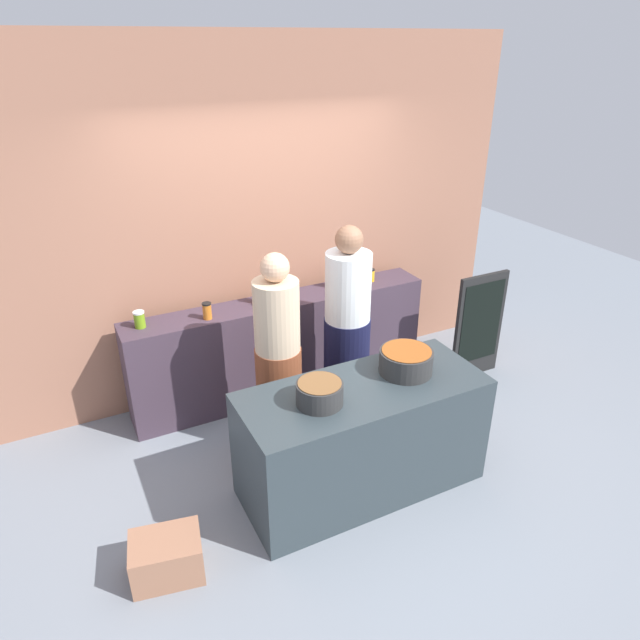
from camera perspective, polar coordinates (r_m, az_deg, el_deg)
ground at (r=4.57m, az=2.05°, el=-13.67°), size 12.00×12.00×0.00m
storefront_wall at (r=5.03m, az=-5.77°, el=9.59°), size 4.80×0.12×3.00m
display_shelf at (r=5.13m, az=-3.80°, el=-2.65°), size 2.70×0.36×0.91m
prep_table at (r=4.11m, az=4.20°, el=-11.59°), size 1.70×0.70×0.83m
preserve_jar_0 at (r=4.64m, az=-17.51°, el=0.05°), size 0.09×0.09×0.13m
preserve_jar_1 at (r=4.65m, az=-11.16°, el=0.90°), size 0.07×0.07×0.14m
preserve_jar_2 at (r=4.87m, az=-6.21°, el=2.54°), size 0.09×0.09×0.14m
preserve_jar_3 at (r=4.85m, az=-4.25°, el=2.47°), size 0.08×0.08×0.13m
preserve_jar_4 at (r=4.95m, az=-3.19°, el=2.79°), size 0.08×0.08×0.10m
preserve_jar_5 at (r=5.16m, az=1.14°, el=4.06°), size 0.09×0.09×0.14m
preserve_jar_6 at (r=5.22m, az=2.24°, el=4.09°), size 0.08×0.08×0.10m
preserve_jar_7 at (r=5.31m, az=5.09°, el=4.48°), size 0.07×0.07×0.12m
cooking_pot_left at (r=3.66m, az=-0.04°, el=-7.28°), size 0.30×0.30×0.15m
cooking_pot_center at (r=4.03m, az=8.54°, el=-4.08°), size 0.37×0.37×0.17m
cook_with_tongs at (r=4.30m, az=-4.16°, el=-4.53°), size 0.35×0.35×1.62m
cook_in_cap at (r=4.67m, az=2.69°, el=-1.53°), size 0.38×0.38×1.68m
bread_crate at (r=3.83m, az=-14.98°, el=-21.80°), size 0.47×0.38×0.27m
chalkboard_sign at (r=5.54m, az=15.53°, el=-0.56°), size 0.53×0.05×1.03m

